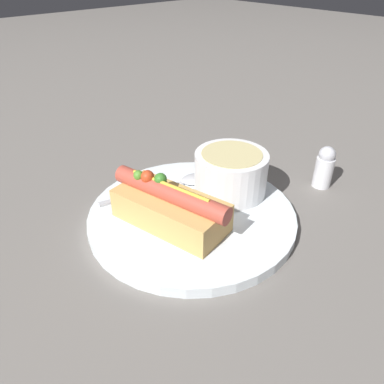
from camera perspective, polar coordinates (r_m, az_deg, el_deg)
name	(u,v)px	position (r m, az deg, el deg)	size (l,w,h in m)	color
ground_plane	(192,220)	(0.50, 0.00, -4.23)	(4.00, 4.00, 0.00)	slate
dinner_plate	(192,215)	(0.50, 0.00, -3.59)	(0.27, 0.27, 0.01)	white
hot_dog	(168,205)	(0.47, -3.64, -2.02)	(0.16, 0.09, 0.06)	tan
soup_bowl	(233,172)	(0.52, 6.24, 2.98)	(0.10, 0.10, 0.06)	white
spoon	(181,183)	(0.55, -1.69, 1.40)	(0.06, 0.16, 0.01)	#B7B7BC
salt_shaker	(324,167)	(0.59, 19.53, 3.61)	(0.03, 0.03, 0.07)	silver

